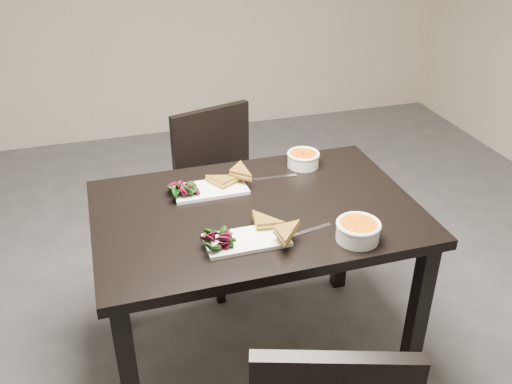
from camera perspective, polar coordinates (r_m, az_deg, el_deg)
ground at (r=2.56m, az=-3.65°, el=-16.16°), size 5.00×5.00×0.00m
table at (r=2.13m, az=-0.00°, el=-3.95°), size 1.20×0.80×0.75m
chair_far at (r=2.79m, az=-3.35°, el=0.80°), size 0.52×0.52×0.85m
plate_near at (r=1.89m, az=-0.97°, el=-4.96°), size 0.28×0.14×0.01m
sandwich_near at (r=1.90m, az=0.79°, el=-3.64°), size 0.15×0.12×0.05m
salad_near at (r=1.85m, az=-3.96°, el=-4.78°), size 0.09×0.08×0.04m
soup_bowl_near at (r=1.92m, az=10.42°, el=-3.84°), size 0.15×0.15×0.07m
cutlery_near at (r=1.96m, az=5.48°, el=-3.95°), size 0.18×0.05×0.00m
plate_far at (r=2.19m, az=-4.73°, el=0.26°), size 0.29×0.14×0.01m
sandwich_far at (r=2.18m, az=-3.01°, el=1.02°), size 0.18×0.16×0.05m
salad_far at (r=2.16m, az=-7.34°, el=0.50°), size 0.09×0.08×0.04m
soup_bowl_far at (r=2.38m, az=4.86°, el=3.46°), size 0.14×0.14×0.06m
cutlery_far at (r=2.29m, az=2.00°, el=1.52°), size 0.18×0.03×0.00m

